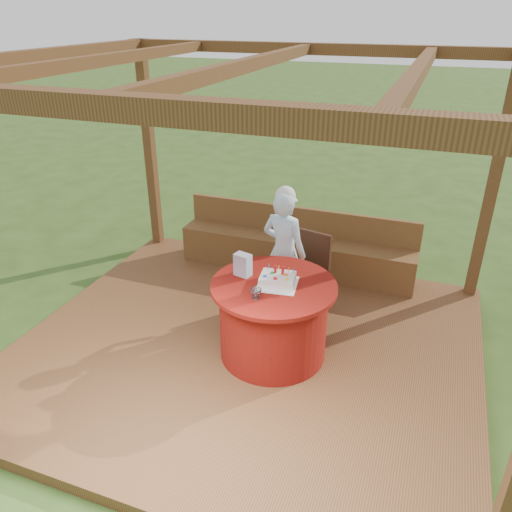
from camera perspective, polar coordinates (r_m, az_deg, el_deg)
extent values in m
plane|color=#2C4918|center=(5.23, -0.97, -11.02)|extent=(60.00, 60.00, 0.00)
cube|color=brown|center=(5.19, -0.98, -10.50)|extent=(4.50, 4.00, 0.12)
cube|color=brown|center=(7.02, -12.00, 11.42)|extent=(0.12, 0.12, 2.60)
cube|color=brown|center=(6.03, 25.36, 6.94)|extent=(0.12, 0.12, 2.60)
cube|color=brown|center=(2.52, -17.77, 16.08)|extent=(4.50, 0.14, 0.12)
cube|color=brown|center=(5.94, 5.92, 22.51)|extent=(4.50, 0.14, 0.12)
cube|color=brown|center=(5.32, -24.63, 19.98)|extent=(0.14, 4.00, 0.12)
cube|color=brown|center=(4.79, -16.93, 20.65)|extent=(0.10, 3.70, 0.10)
cube|color=brown|center=(4.16, -1.28, 20.94)|extent=(0.10, 3.70, 0.10)
cube|color=brown|center=(3.88, 18.02, 19.35)|extent=(0.10, 3.70, 0.10)
cube|color=brown|center=(6.42, 4.50, 0.20)|extent=(3.00, 0.42, 0.45)
cube|color=brown|center=(6.41, 5.08, 4.07)|extent=(3.00, 0.06, 0.35)
cylinder|color=maroon|center=(4.82, 1.97, -7.46)|extent=(1.02, 1.02, 0.74)
cylinder|color=maroon|center=(4.62, 2.04, -3.44)|extent=(1.18, 1.18, 0.04)
cube|color=#3A1F12|center=(5.62, 5.79, -2.06)|extent=(0.47, 0.47, 0.05)
cylinder|color=#3A1F12|center=(5.66, 3.56, -4.02)|extent=(0.04, 0.04, 0.39)
cylinder|color=#3A1F12|center=(5.53, 6.36, -4.90)|extent=(0.04, 0.04, 0.39)
cylinder|color=#3A1F12|center=(5.89, 5.08, -2.72)|extent=(0.04, 0.04, 0.39)
cylinder|color=#3A1F12|center=(5.78, 7.80, -3.54)|extent=(0.04, 0.04, 0.39)
cube|color=#3A1F12|center=(5.65, 6.73, 0.65)|extent=(0.39, 0.13, 0.45)
imported|color=#ABDEFF|center=(5.38, 3.20, 0.42)|extent=(0.57, 0.44, 1.40)
sphere|color=white|center=(5.13, 3.38, 6.85)|extent=(0.21, 0.21, 0.21)
cube|color=white|center=(4.60, 2.47, -3.23)|extent=(0.40, 0.40, 0.01)
cube|color=white|center=(4.58, 2.48, -2.71)|extent=(0.34, 0.29, 0.09)
cylinder|color=red|center=(4.58, 2.24, -1.51)|extent=(0.03, 0.03, 0.08)
cylinder|color=red|center=(4.56, 3.07, -1.65)|extent=(0.03, 0.03, 0.08)
sphere|color=blue|center=(4.53, 1.05, -2.22)|extent=(0.04, 0.04, 0.04)
sphere|color=red|center=(4.49, 2.22, -2.49)|extent=(0.04, 0.04, 0.04)
sphere|color=yellow|center=(4.48, 3.51, -2.59)|extent=(0.04, 0.04, 0.04)
sphere|color=green|center=(4.58, 1.86, -1.85)|extent=(0.04, 0.04, 0.04)
sphere|color=orange|center=(4.56, 3.45, -2.06)|extent=(0.04, 0.04, 0.04)
cube|color=pink|center=(4.70, -1.52, -1.02)|extent=(0.17, 0.13, 0.22)
imported|color=white|center=(4.36, -0.01, -4.32)|extent=(0.13, 0.13, 0.09)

